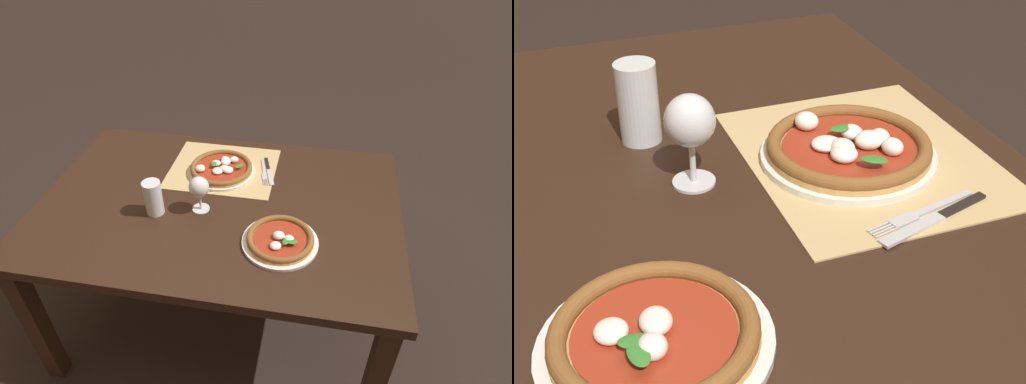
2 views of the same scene
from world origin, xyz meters
The scene contains 8 objects.
dining_table centered at (0.00, 0.00, 0.65)m, with size 1.48×1.00×0.74m.
paper_placemat centered at (0.04, -0.24, 0.74)m, with size 0.48×0.39×0.00m, color tan.
pizza_near centered at (0.04, -0.21, 0.76)m, with size 0.30×0.30×0.05m.
pizza_far centered at (-0.28, 0.19, 0.76)m, with size 0.28×0.28×0.05m.
wine_glass centered at (0.06, 0.06, 0.85)m, with size 0.08×0.08×0.16m.
pint_glass centered at (0.23, 0.10, 0.81)m, with size 0.07×0.07×0.15m.
fork centered at (-0.15, -0.24, 0.75)m, with size 0.06×0.20×0.00m.
knife centered at (-0.17, -0.25, 0.75)m, with size 0.08×0.21×0.01m.
Camera 2 is at (-0.90, 0.28, 1.35)m, focal length 50.00 mm.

